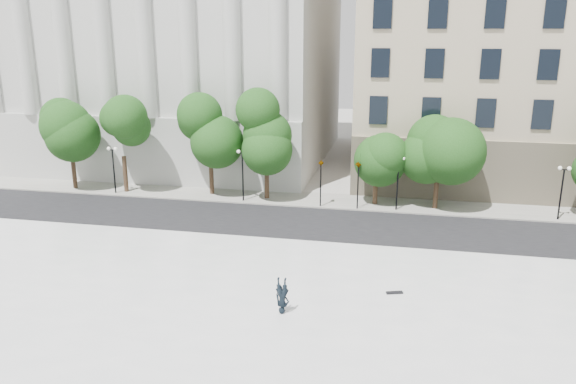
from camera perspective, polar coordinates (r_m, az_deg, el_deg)
name	(u,v)px	position (r m, az deg, el deg)	size (l,w,h in m)	color
ground	(236,375)	(23.28, -5.26, -18.05)	(160.00, 160.00, 0.00)	#A6A49D
plaza	(256,332)	(25.60, -3.30, -13.99)	(44.00, 22.00, 0.45)	white
street	(310,226)	(39.10, 2.28, -3.44)	(60.00, 8.00, 0.02)	black
far_sidewalk	(322,201)	(44.72, 3.52, -0.87)	(60.00, 4.00, 0.12)	#ACA89F
building_west	(182,33)	(61.38, -10.73, 15.61)	(31.50, 27.65, 25.60)	#B8B8B3
building_east	(562,53)	(59.08, 26.04, 12.61)	(36.00, 26.15, 23.00)	tan
traffic_light_west	(321,160)	(42.15, 3.37, 3.24)	(0.59, 1.83, 4.23)	black
traffic_light_east	(359,162)	(41.86, 7.20, 3.03)	(1.05, 1.77, 4.21)	black
person_lying	(282,308)	(26.49, -0.58, -11.72)	(0.64, 0.42, 1.75)	black
skateboard	(395,293)	(28.86, 10.77, -10.01)	(0.83, 0.21, 0.09)	black
street_trees	(310,139)	(43.24, 2.25, 5.38)	(45.37, 4.96, 7.95)	#382619
lamp_posts	(319,171)	(42.66, 3.21, 2.19)	(35.14, 0.28, 4.21)	black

